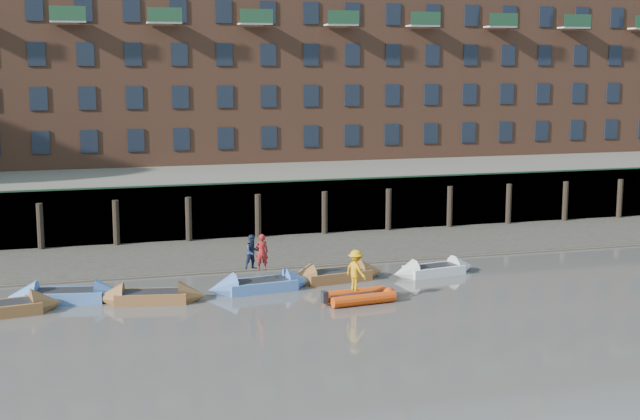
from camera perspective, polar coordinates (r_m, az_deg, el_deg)
name	(u,v)px	position (r m, az deg, el deg)	size (l,w,h in m)	color
ground	(443,351)	(32.11, 7.90, -8.95)	(220.00, 220.00, 0.00)	#57524C
foreshore	(309,250)	(48.54, -0.73, -2.55)	(110.00, 8.00, 0.50)	#3D382F
mud_band	(326,263)	(45.34, 0.41, -3.41)	(110.00, 1.60, 0.10)	#4C4336
river_wall	(289,208)	(52.41, -1.99, 0.11)	(110.00, 1.23, 3.30)	#2D2A26
bank_terrace	(244,179)	(65.57, -4.89, 1.97)	(110.00, 28.00, 3.20)	#5E594D
apartment_terrace	(239,24)	(66.05, -5.20, 11.78)	(80.60, 15.56, 20.98)	brown
rowboat_1	(67,296)	(39.65, -15.92, -5.29)	(5.07, 2.25, 1.42)	#4973BA
rowboat_2	(151,297)	(38.68, -10.74, -5.47)	(4.81, 2.15, 1.35)	brown
rowboat_3	(261,285)	(39.98, -3.83, -4.83)	(4.96, 1.97, 1.40)	#4973BA
rowboat_4	(336,275)	(41.68, 1.01, -4.21)	(5.05, 2.13, 1.42)	brown
rowboat_5	(434,270)	(43.22, 7.31, -3.83)	(4.51, 1.89, 1.27)	silver
rib_tender	(362,296)	(38.14, 2.68, -5.53)	(3.19, 1.79, 0.54)	#D43F0A
person_rower_a	(262,252)	(39.68, -3.75, -2.70)	(0.59, 0.39, 1.63)	maroon
person_rower_b	(253,252)	(39.84, -4.33, -2.70)	(0.76, 0.59, 1.57)	#19233F
person_rib_crew	(356,270)	(37.78, 2.32, -3.88)	(1.13, 0.65, 1.75)	orange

